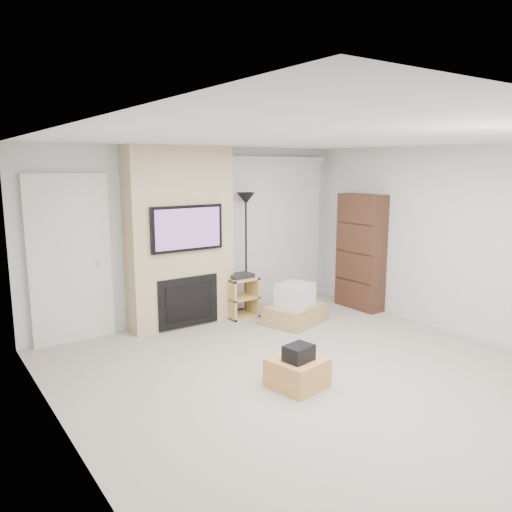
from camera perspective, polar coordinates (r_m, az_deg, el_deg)
floor at (r=5.49m, az=7.39°, el=-13.78°), size 5.00×5.50×0.00m
ceiling at (r=5.02m, az=8.07°, el=13.26°), size 5.00×5.50×0.00m
wall_back at (r=7.34m, az=-6.94°, el=2.54°), size 5.00×0.00×2.50m
wall_left at (r=3.92m, az=-20.47°, el=-4.88°), size 0.00×5.50×2.50m
wall_right at (r=7.03m, az=22.94°, el=1.45°), size 0.00×5.50×2.50m
hvac_vent at (r=5.88m, az=5.57°, el=12.84°), size 0.35×0.18×0.01m
ottoman at (r=5.24m, az=4.74°, el=-13.13°), size 0.58×0.58×0.30m
black_bag at (r=5.11m, az=4.91°, el=-10.98°), size 0.32×0.27×0.16m
fireplace_wall at (r=7.00m, az=-8.65°, el=2.01°), size 1.50×0.47×2.50m
entry_door at (r=6.70m, az=-20.46°, el=-0.48°), size 1.02×0.11×2.14m
vertical_blinds at (r=8.04m, az=2.08°, el=3.45°), size 1.98×0.10×2.37m
floor_lamp at (r=7.47m, az=-1.16°, el=4.29°), size 0.27×0.27×1.84m
av_stand at (r=7.44m, az=-1.76°, el=-4.38°), size 0.45×0.38×0.66m
box_stack at (r=7.22m, az=4.46°, el=-5.92°), size 1.01×0.88×0.58m
bookshelf at (r=7.97m, az=11.88°, el=0.46°), size 0.30×0.80×1.80m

